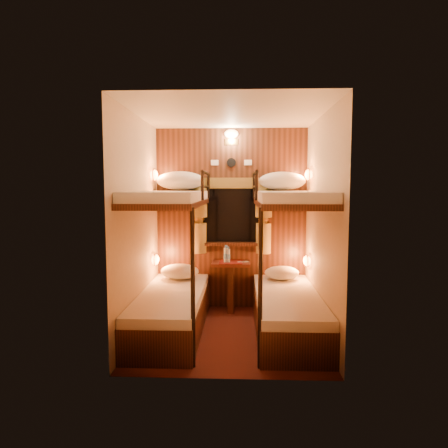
{
  "coord_description": "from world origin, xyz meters",
  "views": [
    {
      "loc": [
        0.12,
        -4.3,
        1.62
      ],
      "look_at": [
        -0.06,
        0.15,
        1.21
      ],
      "focal_mm": 32.0,
      "sensor_mm": 36.0,
      "label": 1
    }
  ],
  "objects_px": {
    "bunk_left": "(172,282)",
    "bunk_right": "(287,284)",
    "bottle_right": "(228,256)",
    "table": "(231,280)",
    "bottle_left": "(226,255)"
  },
  "relations": [
    {
      "from": "bunk_right",
      "to": "bottle_right",
      "type": "bearing_deg",
      "value": 132.69
    },
    {
      "from": "bunk_right",
      "to": "bunk_left",
      "type": "bearing_deg",
      "value": 180.0
    },
    {
      "from": "table",
      "to": "bottle_right",
      "type": "relative_size",
      "value": 3.16
    },
    {
      "from": "bunk_left",
      "to": "bunk_right",
      "type": "height_order",
      "value": "same"
    },
    {
      "from": "bottle_right",
      "to": "bunk_left",
      "type": "bearing_deg",
      "value": -129.42
    },
    {
      "from": "bunk_left",
      "to": "bottle_right",
      "type": "xyz_separation_m",
      "value": [
        0.61,
        0.74,
        0.18
      ]
    },
    {
      "from": "bunk_right",
      "to": "table",
      "type": "height_order",
      "value": "bunk_right"
    },
    {
      "from": "table",
      "to": "bunk_left",
      "type": "bearing_deg",
      "value": -129.67
    },
    {
      "from": "bunk_right",
      "to": "bottle_right",
      "type": "distance_m",
      "value": 1.03
    },
    {
      "from": "bunk_left",
      "to": "bunk_right",
      "type": "distance_m",
      "value": 1.3
    },
    {
      "from": "table",
      "to": "bottle_right",
      "type": "distance_m",
      "value": 0.33
    },
    {
      "from": "bunk_right",
      "to": "table",
      "type": "relative_size",
      "value": 2.9
    },
    {
      "from": "bottle_left",
      "to": "bottle_right",
      "type": "distance_m",
      "value": 0.03
    },
    {
      "from": "bunk_left",
      "to": "bottle_right",
      "type": "bearing_deg",
      "value": 50.58
    },
    {
      "from": "bottle_left",
      "to": "bottle_right",
      "type": "bearing_deg",
      "value": -10.23
    }
  ]
}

